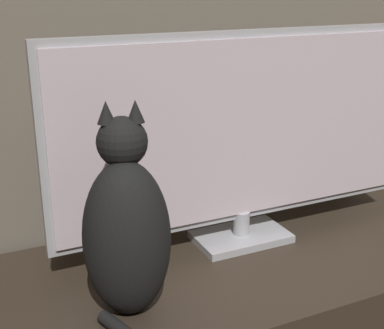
# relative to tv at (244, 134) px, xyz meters

# --- Properties ---
(tv_stand) EXTENTS (1.46, 0.56, 0.42)m
(tv_stand) POSITION_rel_tv_xyz_m (0.02, -0.09, -0.51)
(tv_stand) COLOR #33281E
(tv_stand) RESTS_ON ground_plane
(tv) EXTENTS (1.02, 0.15, 0.56)m
(tv) POSITION_rel_tv_xyz_m (0.00, 0.00, 0.00)
(tv) COLOR #B7B7BC
(tv) RESTS_ON tv_stand
(cat) EXTENTS (0.22, 0.32, 0.45)m
(cat) POSITION_rel_tv_xyz_m (-0.38, -0.18, -0.11)
(cat) COLOR black
(cat) RESTS_ON tv_stand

